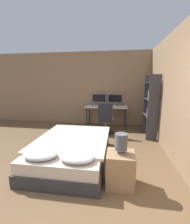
# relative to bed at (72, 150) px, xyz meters

# --- Properties ---
(ground_plane) EXTENTS (20.00, 20.00, 0.00)m
(ground_plane) POSITION_rel_bed_xyz_m (0.31, -1.12, -0.24)
(ground_plane) COLOR brown
(wall_back) EXTENTS (12.00, 0.06, 2.70)m
(wall_back) POSITION_rel_bed_xyz_m (0.31, 2.91, 1.11)
(wall_back) COLOR #8E7051
(wall_back) RESTS_ON ground_plane
(wall_side_right) EXTENTS (0.06, 12.00, 2.70)m
(wall_side_right) POSITION_rel_bed_xyz_m (2.06, 0.38, 1.11)
(wall_side_right) COLOR #8E7051
(wall_side_right) RESTS_ON ground_plane
(bed) EXTENTS (1.42, 1.97, 0.55)m
(bed) POSITION_rel_bed_xyz_m (0.00, 0.00, 0.00)
(bed) COLOR #2D2D33
(bed) RESTS_ON ground_plane
(nightstand) EXTENTS (0.43, 0.40, 0.55)m
(nightstand) POSITION_rel_bed_xyz_m (0.97, -0.61, 0.03)
(nightstand) COLOR #997551
(nightstand) RESTS_ON ground_plane
(bedside_lamp) EXTENTS (0.19, 0.19, 0.31)m
(bedside_lamp) POSITION_rel_bed_xyz_m (0.97, -0.61, 0.49)
(bedside_lamp) COLOR gray
(bedside_lamp) RESTS_ON nightstand
(desk) EXTENTS (1.46, 0.62, 0.76)m
(desk) POSITION_rel_bed_xyz_m (0.52, 2.53, 0.42)
(desk) COLOR beige
(desk) RESTS_ON ground_plane
(monitor_left) EXTENTS (0.52, 0.16, 0.42)m
(monitor_left) POSITION_rel_bed_xyz_m (0.22, 2.74, 0.76)
(monitor_left) COLOR #B7B7BC
(monitor_left) RESTS_ON desk
(monitor_right) EXTENTS (0.52, 0.16, 0.42)m
(monitor_right) POSITION_rel_bed_xyz_m (0.81, 2.74, 0.76)
(monitor_right) COLOR #B7B7BC
(monitor_right) RESTS_ON desk
(keyboard) EXTENTS (0.39, 0.13, 0.02)m
(keyboard) POSITION_rel_bed_xyz_m (0.52, 2.32, 0.53)
(keyboard) COLOR #B7B7BC
(keyboard) RESTS_ON desk
(computer_mouse) EXTENTS (0.07, 0.05, 0.04)m
(computer_mouse) POSITION_rel_bed_xyz_m (0.80, 2.32, 0.54)
(computer_mouse) COLOR #B7B7BC
(computer_mouse) RESTS_ON desk
(office_chair) EXTENTS (0.52, 0.52, 1.00)m
(office_chair) POSITION_rel_bed_xyz_m (0.55, 1.76, 0.16)
(office_chair) COLOR black
(office_chair) RESTS_ON ground_plane
(bookshelf) EXTENTS (0.30, 0.73, 1.81)m
(bookshelf) POSITION_rel_bed_xyz_m (1.86, 1.69, 0.74)
(bookshelf) COLOR #333338
(bookshelf) RESTS_ON ground_plane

